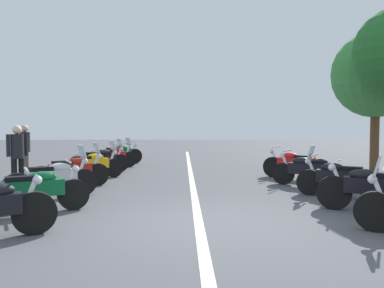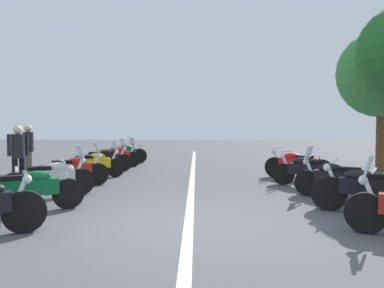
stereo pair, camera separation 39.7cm
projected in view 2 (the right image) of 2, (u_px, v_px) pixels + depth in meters
name	position (u px, v px, depth m)	size (l,w,h in m)	color
ground_plane	(189.00, 225.00, 6.30)	(80.00, 80.00, 0.00)	#4C4C51
lane_centre_stripe	(192.00, 179.00, 11.80)	(25.24, 0.16, 0.01)	beige
motorcycle_left_row_1	(28.00, 189.00, 7.19)	(1.12, 1.93, 0.98)	black
motorcycle_left_row_2	(51.00, 178.00, 8.67)	(1.27, 1.82, 1.21)	black
motorcycle_left_row_3	(72.00, 170.00, 10.21)	(1.14, 1.89, 1.20)	black
motorcycle_left_row_4	(93.00, 164.00, 11.90)	(1.18, 1.93, 1.19)	black
motorcycle_left_row_5	(103.00, 159.00, 13.50)	(1.17, 1.97, 1.20)	black
motorcycle_left_row_6	(116.00, 156.00, 14.95)	(1.21, 1.90, 1.20)	black
motorcycle_left_row_7	(123.00, 153.00, 16.46)	(1.12, 2.04, 1.01)	black
motorcycle_right_row_1	(368.00, 189.00, 7.06)	(1.04, 1.95, 1.02)	black
motorcycle_right_row_2	(337.00, 179.00, 8.56)	(1.17, 1.77, 1.20)	black
motorcycle_right_row_3	(308.00, 171.00, 10.17)	(1.29, 1.73, 0.99)	black
motorcycle_right_row_4	(297.00, 164.00, 11.68)	(1.35, 1.83, 1.01)	black
traffic_cone_0	(319.00, 164.00, 13.65)	(0.36, 0.36, 0.61)	orange
bystander_0	(18.00, 152.00, 9.67)	(0.39, 0.41, 1.67)	black
bystander_1	(28.00, 147.00, 12.08)	(0.40, 0.41, 1.69)	brown
roadside_tree_1	(382.00, 74.00, 13.68)	(3.20, 3.20, 5.17)	brown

